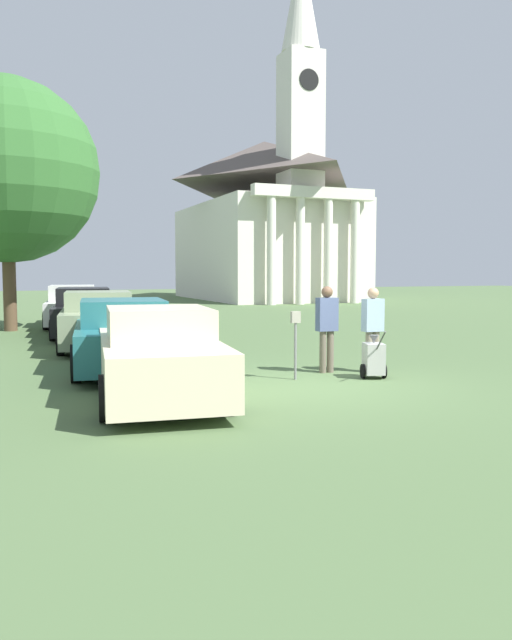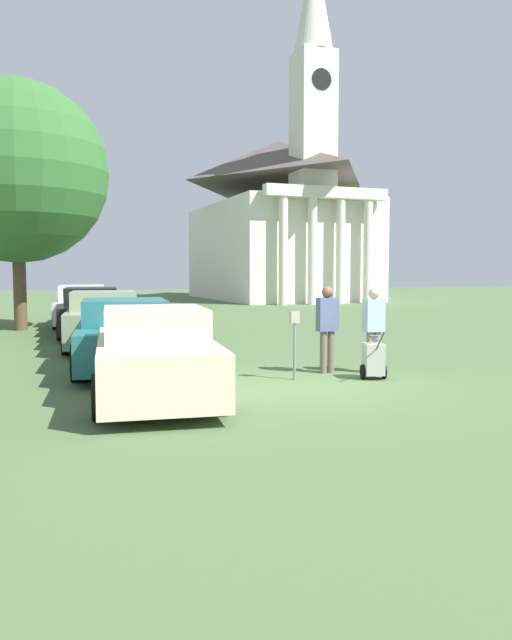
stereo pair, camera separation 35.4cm
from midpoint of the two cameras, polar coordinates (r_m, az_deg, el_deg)
ground_plane at (r=11.37m, az=6.32°, el=-6.07°), size 120.00×120.00×0.00m
parked_car_cream at (r=10.35m, az=-8.31°, el=-3.24°), size 2.34×4.88×1.50m
parked_car_teal at (r=13.65m, az=-11.20°, el=-1.41°), size 2.51×5.32×1.48m
parked_car_sage at (r=17.51m, az=-13.16°, el=-0.07°), size 2.46×4.93×1.53m
parked_car_black at (r=21.01m, az=-14.32°, el=0.63°), size 2.41×5.43×1.54m
parked_car_white at (r=24.67m, az=-15.18°, el=1.16°), size 2.41×5.32×1.54m
parking_meter at (r=11.91m, az=4.40°, el=-1.11°), size 0.18×0.09×1.31m
person_worker at (r=12.78m, az=7.33°, el=-0.32°), size 0.42×0.23×1.77m
person_supervisor at (r=12.96m, az=11.48°, el=-0.39°), size 0.42×0.23×1.74m
equipment_cart at (r=12.28m, az=11.51°, el=-3.52°), size 0.53×1.00×1.00m
church at (r=46.58m, az=2.39°, el=9.48°), size 9.93×16.33×22.89m
shade_tree at (r=23.52m, az=-20.65°, el=12.54°), size 6.28×6.28×8.63m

